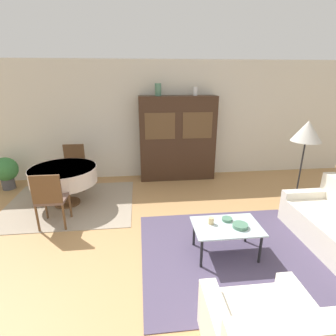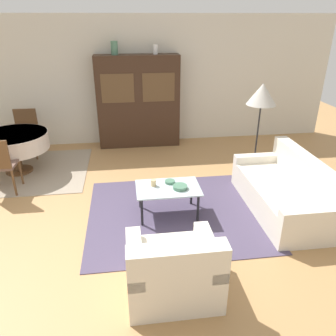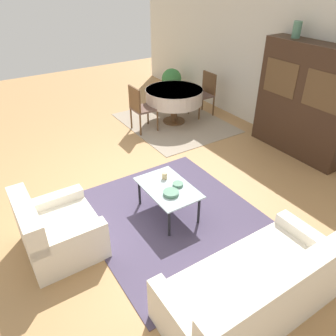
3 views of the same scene
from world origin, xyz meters
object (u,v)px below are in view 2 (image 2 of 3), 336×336
object	(u,v)px
display_cabinet	(138,102)
bowl	(180,187)
bowl_small	(170,182)
couch	(285,192)
cup	(153,183)
vase_short	(155,49)
armchair	(173,270)
dining_chair_far	(26,130)
vase_tall	(114,48)
floor_lamp	(262,96)
coffee_table	(168,190)
dining_table	(14,142)

from	to	relation	value
display_cabinet	bowl	size ratio (longest dim) A/B	9.50
bowl_small	couch	bearing A→B (deg)	-7.31
cup	vase_short	world-z (taller)	vase_short
armchair	couch	bearing A→B (deg)	36.61
dining_chair_far	vase_short	world-z (taller)	vase_short
vase_tall	vase_short	xyz separation A→B (m)	(0.82, 0.00, -0.04)
display_cabinet	vase_short	bearing A→B (deg)	0.14
dining_chair_far	bowl	bearing A→B (deg)	135.32
bowl	floor_lamp	bearing A→B (deg)	39.04
coffee_table	vase_tall	distance (m)	3.47
armchair	floor_lamp	world-z (taller)	floor_lamp
dining_table	vase_tall	size ratio (longest dim) A/B	4.64
coffee_table	floor_lamp	distance (m)	2.40
armchair	vase_short	xyz separation A→B (m)	(0.28, 4.44, 1.74)
dining_chair_far	cup	world-z (taller)	dining_chair_far
display_cabinet	coffee_table	bearing A→B (deg)	-85.23
dining_table	vase_tall	xyz separation A→B (m)	(1.88, 1.16, 1.47)
bowl	bowl_small	xyz separation A→B (m)	(-0.12, 0.19, -0.00)
dining_chair_far	bowl_small	xyz separation A→B (m)	(2.60, -2.50, -0.08)
display_cabinet	dining_chair_far	xyz separation A→B (m)	(-2.31, -0.33, -0.42)
dining_table	vase_tall	world-z (taller)	vase_tall
armchair	vase_short	world-z (taller)	vase_short
armchair	cup	bearing A→B (deg)	92.01
bowl	vase_short	bearing A→B (deg)	90.48
dining_table	display_cabinet	bearing A→B (deg)	26.55
couch	coffee_table	world-z (taller)	couch
display_cabinet	dining_chair_far	world-z (taller)	display_cabinet
floor_lamp	dining_table	bearing A→B (deg)	172.74
dining_chair_far	floor_lamp	xyz separation A→B (m)	(4.34, -1.38, 0.86)
dining_chair_far	vase_tall	xyz separation A→B (m)	(1.88, 0.33, 1.52)
coffee_table	dining_table	bearing A→B (deg)	144.80
floor_lamp	vase_short	distance (m)	2.45
coffee_table	bowl_small	xyz separation A→B (m)	(0.05, 0.13, 0.07)
floor_lamp	vase_short	xyz separation A→B (m)	(-1.64, 1.71, 0.62)
bowl	bowl_small	size ratio (longest dim) A/B	1.43
vase_tall	armchair	bearing A→B (deg)	-83.08
couch	vase_short	size ratio (longest dim) A/B	10.15
couch	coffee_table	size ratio (longest dim) A/B	2.09
bowl_small	display_cabinet	bearing A→B (deg)	95.89
dining_chair_far	vase_tall	size ratio (longest dim) A/B	3.59
dining_table	floor_lamp	bearing A→B (deg)	-7.26
floor_lamp	display_cabinet	bearing A→B (deg)	139.88
dining_chair_far	couch	bearing A→B (deg)	147.65
armchair	display_cabinet	bearing A→B (deg)	91.33
dining_table	cup	bearing A→B (deg)	-36.31
vase_short	couch	bearing A→B (deg)	-62.35
armchair	vase_short	size ratio (longest dim) A/B	5.01
dining_table	dining_chair_far	world-z (taller)	dining_chair_far
display_cabinet	floor_lamp	xyz separation A→B (m)	(2.03, -1.71, 0.44)
dining_table	dining_chair_far	distance (m)	0.83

